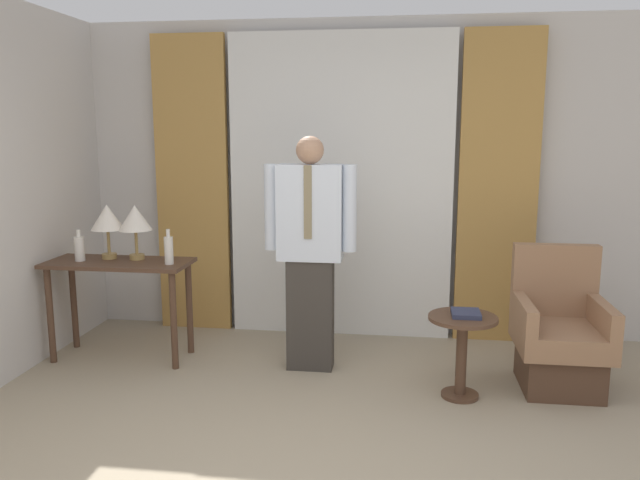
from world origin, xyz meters
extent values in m
cube|color=beige|center=(0.00, 3.03, 1.35)|extent=(10.00, 0.06, 2.70)
cube|color=white|center=(0.00, 2.90, 1.29)|extent=(1.90, 0.06, 2.58)
cube|color=#B28442|center=(-1.31, 2.90, 1.29)|extent=(0.64, 0.06, 2.58)
cube|color=#B28442|center=(1.31, 2.90, 1.29)|extent=(0.64, 0.06, 2.58)
cube|color=#4C3323|center=(-1.63, 2.06, 0.76)|extent=(1.11, 0.47, 0.03)
cylinder|color=#4C3323|center=(-2.13, 1.89, 0.37)|extent=(0.05, 0.05, 0.75)
cylinder|color=#4C3323|center=(-1.14, 1.89, 0.37)|extent=(0.05, 0.05, 0.75)
cylinder|color=#4C3323|center=(-2.13, 2.24, 0.37)|extent=(0.05, 0.05, 0.75)
cylinder|color=#4C3323|center=(-1.14, 2.24, 0.37)|extent=(0.05, 0.05, 0.75)
cylinder|color=#9E7F47|center=(-1.75, 2.15, 0.80)|extent=(0.11, 0.11, 0.04)
cylinder|color=#9E7F47|center=(-1.75, 2.15, 0.91)|extent=(0.02, 0.02, 0.19)
cone|color=silver|center=(-1.75, 2.15, 1.11)|extent=(0.25, 0.25, 0.20)
cylinder|color=#9E7F47|center=(-1.52, 2.15, 0.80)|extent=(0.11, 0.11, 0.04)
cylinder|color=#9E7F47|center=(-1.52, 2.15, 0.91)|extent=(0.02, 0.02, 0.19)
cone|color=silver|center=(-1.52, 2.15, 1.11)|extent=(0.25, 0.25, 0.20)
cylinder|color=silver|center=(-1.20, 2.01, 0.88)|extent=(0.07, 0.07, 0.21)
cylinder|color=silver|center=(-1.20, 2.01, 1.02)|extent=(0.03, 0.03, 0.06)
cylinder|color=silver|center=(-1.93, 2.04, 0.87)|extent=(0.08, 0.08, 0.19)
cylinder|color=silver|center=(-1.93, 2.04, 1.00)|extent=(0.03, 0.03, 0.05)
cube|color=#38332D|center=(-0.13, 2.05, 0.42)|extent=(0.34, 0.18, 0.84)
cube|color=silver|center=(-0.13, 2.05, 1.18)|extent=(0.47, 0.21, 0.70)
cube|color=#847556|center=(-0.13, 1.94, 1.27)|extent=(0.06, 0.01, 0.52)
cylinder|color=silver|center=(-0.42, 2.05, 1.22)|extent=(0.10, 0.10, 0.63)
cylinder|color=silver|center=(0.16, 2.05, 1.22)|extent=(0.10, 0.10, 0.63)
sphere|color=tan|center=(-0.13, 2.05, 1.63)|extent=(0.20, 0.20, 0.20)
cube|color=#4C3323|center=(1.63, 1.89, 0.14)|extent=(0.51, 0.54, 0.29)
cube|color=#936B4C|center=(1.63, 1.89, 0.37)|extent=(0.59, 0.64, 0.16)
cube|color=#936B4C|center=(1.63, 2.17, 0.71)|extent=(0.59, 0.10, 0.52)
cube|color=#936B4C|center=(1.38, 1.89, 0.54)|extent=(0.08, 0.64, 0.18)
cube|color=#936B4C|center=(1.89, 1.89, 0.54)|extent=(0.08, 0.64, 0.18)
cylinder|color=#4C3323|center=(0.95, 1.66, 0.01)|extent=(0.25, 0.25, 0.02)
cylinder|color=#4C3323|center=(0.95, 1.66, 0.27)|extent=(0.07, 0.07, 0.54)
cylinder|color=#4C3323|center=(0.95, 1.66, 0.55)|extent=(0.46, 0.46, 0.02)
cube|color=#2D334C|center=(0.97, 1.68, 0.58)|extent=(0.19, 0.20, 0.03)
camera|label=1|loc=(0.54, -2.39, 1.78)|focal=35.00mm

